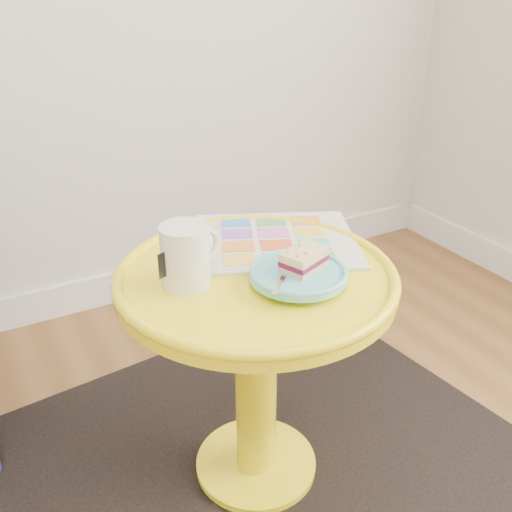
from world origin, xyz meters
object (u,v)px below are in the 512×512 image
newspaper (275,240)px  mug (187,254)px  plate (298,275)px  side_table (256,336)px

newspaper → mug: bearing=-136.1°
newspaper → plate: size_ratio=1.91×
mug → plate: 0.22m
mug → side_table: bearing=-26.8°
side_table → newspaper: newspaper is taller
side_table → plate: (0.05, -0.08, 0.17)m
mug → newspaper: bearing=2.9°
side_table → mug: mug is taller
plate → side_table: bearing=123.9°
newspaper → mug: size_ratio=2.70×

